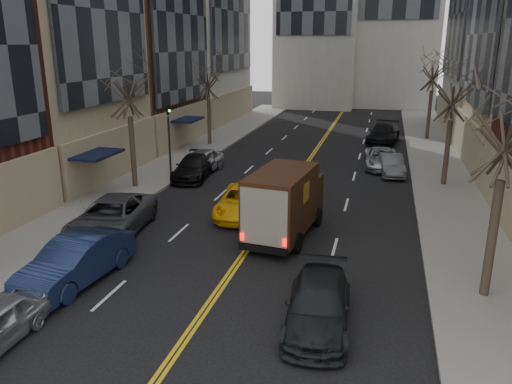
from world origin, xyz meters
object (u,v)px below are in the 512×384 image
at_px(ups_truck, 285,203).
at_px(pedestrian, 246,220).
at_px(observer_sedan, 318,305).
at_px(taxi, 243,201).

distance_m(ups_truck, pedestrian, 1.86).
bearing_deg(pedestrian, observer_sedan, -137.05).
distance_m(ups_truck, observer_sedan, 7.30).
distance_m(ups_truck, taxi, 3.58).
xyz_separation_m(observer_sedan, taxi, (-4.99, 9.18, 0.02)).
relative_size(taxi, pedestrian, 2.74).
bearing_deg(ups_truck, pedestrian, -145.39).
relative_size(observer_sedan, taxi, 0.95).
xyz_separation_m(observer_sedan, pedestrian, (-3.96, 6.01, 0.24)).
relative_size(ups_truck, pedestrian, 3.20).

